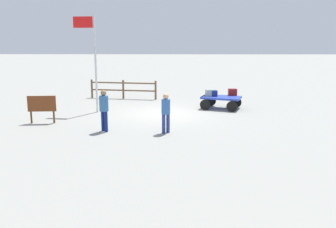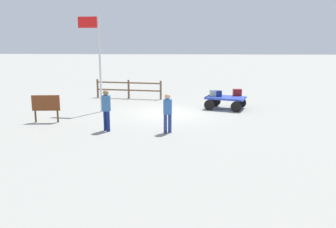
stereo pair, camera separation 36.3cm
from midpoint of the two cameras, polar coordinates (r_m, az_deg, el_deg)
ground_plane at (r=18.35m, az=-1.16°, el=0.06°), size 120.00×120.00×0.00m
luggage_cart at (r=19.68m, az=7.59°, el=2.19°), size 2.28×1.91×0.65m
suitcase_dark at (r=19.69m, az=6.38°, el=3.18°), size 0.48×0.34×0.30m
suitcase_tan at (r=20.13m, az=9.39°, el=3.35°), size 0.46×0.32×0.35m
suitcase_grey at (r=19.68m, az=6.00°, el=3.25°), size 0.52×0.43×0.35m
worker_lead at (r=14.99m, az=-10.52°, el=1.04°), size 0.51×0.51×1.68m
worker_trailing at (r=14.53m, az=-1.05°, el=0.60°), size 0.47×0.47×1.58m
flagpole at (r=18.79m, az=-12.09°, el=8.99°), size 1.08×0.17×4.79m
signboard at (r=17.16m, az=-19.42°, el=1.28°), size 1.22×0.16×1.22m
wooden_fence at (r=22.85m, az=-7.36°, el=3.99°), size 4.11×0.75×1.14m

